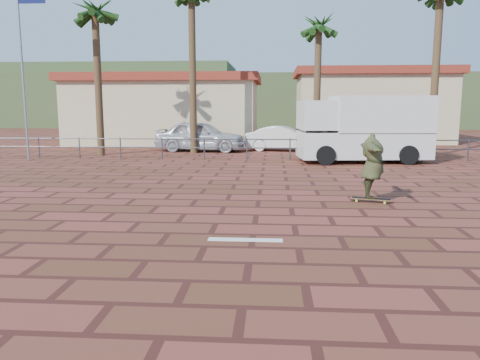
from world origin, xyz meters
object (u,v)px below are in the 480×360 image
longboard (371,199)px  campervan (364,128)px  skateboarder (372,166)px  car_silver (201,136)px  car_white (284,139)px

longboard → campervan: 9.24m
longboard → campervan: size_ratio=0.18×
longboard → campervan: (1.47, 9.01, 1.45)m
skateboarder → car_silver: skateboarder is taller
car_silver → car_white: (4.59, 0.50, -0.16)m
car_silver → skateboarder: bearing=-147.5°
campervan → car_white: (-3.41, 5.00, -0.85)m
car_silver → car_white: bearing=-77.1°
longboard → car_silver: car_silver is taller
campervan → car_silver: 9.21m
skateboarder → car_white: (-1.94, 14.01, -0.27)m
skateboarder → car_white: skateboarder is taller
car_silver → car_white: 4.62m
longboard → car_white: bearing=115.8°
longboard → car_silver: bearing=133.7°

